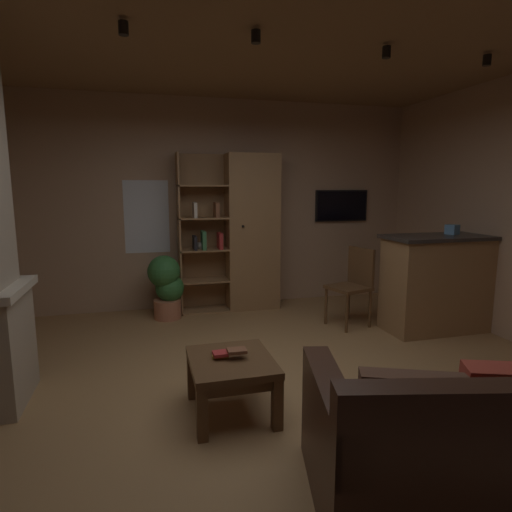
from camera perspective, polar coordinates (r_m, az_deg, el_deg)
The scene contains 19 objects.
floor at distance 3.55m, azimuth 1.74°, elevation -18.21°, with size 5.66×5.39×0.02m, color #A37A4C.
wall_back at distance 5.82m, azimuth -5.92°, elevation 6.88°, with size 5.78×0.06×2.78m, color tan.
ceiling at distance 3.35m, azimuth 2.01°, elevation 29.54°, with size 5.66×5.39×0.02m, color #8E6B47.
window_pane_back at distance 5.72m, azimuth -14.51°, elevation 5.13°, with size 0.57×0.01×0.94m, color white.
bookshelf_cabinet at distance 5.65m, azimuth -1.44°, elevation 3.11°, with size 1.32×0.41×2.05m.
kitchen_bar_counter at distance 5.29m, azimuth 23.99°, elevation -3.28°, with size 1.40×0.60×1.09m.
tissue_box at distance 5.32m, azimuth 24.91°, elevation 3.26°, with size 0.12×0.12×0.11m, color #598CBF.
leather_couch at distance 2.61m, azimuth 27.72°, elevation -22.36°, with size 1.83×1.29×0.84m.
coffee_table at distance 3.15m, azimuth -3.33°, elevation -15.05°, with size 0.59×0.66×0.41m.
table_book_0 at distance 3.16m, azimuth -4.83°, elevation -13.11°, with size 0.12×0.10×0.02m, color gold.
table_book_1 at distance 3.12m, azimuth -4.84°, elevation -12.96°, with size 0.10×0.10×0.02m, color #B22D2D.
table_book_2 at distance 3.09m, azimuth -2.59°, elevation -12.62°, with size 0.14×0.10×0.02m, color brown.
dining_chair at distance 5.13m, azimuth 13.03°, elevation -3.33°, with size 0.52×0.52×0.92m.
potted_floor_plant at distance 5.39m, azimuth -11.95°, elevation -3.76°, with size 0.44×0.40×0.80m.
wall_mounted_tv at distance 6.33m, azimuth 11.42°, elevation 6.66°, with size 0.80×0.06×0.45m.
track_light_spot_1 at distance 3.44m, azimuth -17.42°, elevation 27.22°, with size 0.07×0.07×0.09m, color black.
track_light_spot_2 at distance 3.47m, azimuth -0.01°, elevation 27.42°, with size 0.07×0.07×0.09m, color black.
track_light_spot_3 at distance 3.96m, azimuth 17.16°, elevation 24.75°, with size 0.07×0.07×0.09m, color black.
track_light_spot_4 at distance 4.49m, azimuth 28.67°, elevation 22.13°, with size 0.07×0.07×0.09m, color black.
Camera 1 is at (-0.90, -3.01, 1.63)m, focal length 29.71 mm.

